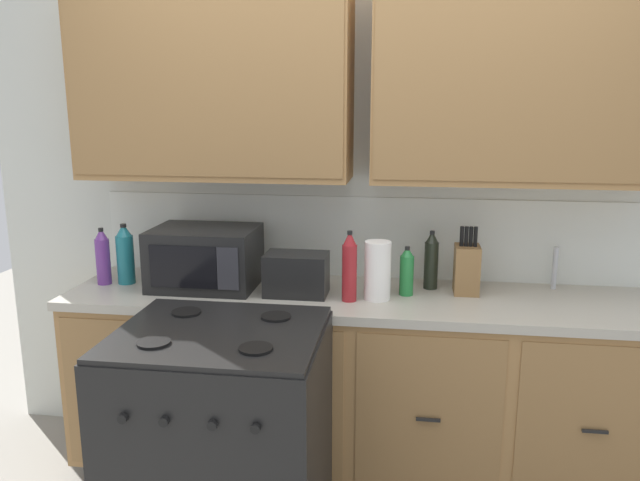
% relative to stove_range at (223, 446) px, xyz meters
% --- Properties ---
extents(wall_unit, '(3.82, 0.40, 2.44)m').
position_rel_stove_range_xyz_m(wall_unit, '(0.46, 0.83, 1.17)').
color(wall_unit, silver).
rests_on(wall_unit, ground_plane).
extents(counter_run, '(2.65, 0.64, 0.90)m').
position_rel_stove_range_xyz_m(counter_run, '(0.46, 0.63, -0.01)').
color(counter_run, black).
rests_on(counter_run, ground_plane).
extents(stove_range, '(0.76, 0.68, 0.95)m').
position_rel_stove_range_xyz_m(stove_range, '(0.00, 0.00, 0.00)').
color(stove_range, black).
rests_on(stove_range, ground_plane).
extents(microwave, '(0.48, 0.37, 0.28)m').
position_rel_stove_range_xyz_m(microwave, '(-0.26, 0.65, 0.57)').
color(microwave, black).
rests_on(microwave, counter_run).
extents(toaster, '(0.28, 0.18, 0.19)m').
position_rel_stove_range_xyz_m(toaster, '(0.18, 0.58, 0.53)').
color(toaster, black).
rests_on(toaster, counter_run).
extents(knife_block, '(0.11, 0.14, 0.31)m').
position_rel_stove_range_xyz_m(knife_block, '(0.94, 0.72, 0.55)').
color(knife_block, olive).
rests_on(knife_block, counter_run).
extents(sink_faucet, '(0.02, 0.02, 0.20)m').
position_rel_stove_range_xyz_m(sink_faucet, '(1.35, 0.84, 0.53)').
color(sink_faucet, '#B2B5BA').
rests_on(sink_faucet, counter_run).
extents(paper_towel_roll, '(0.12, 0.12, 0.26)m').
position_rel_stove_range_xyz_m(paper_towel_roll, '(0.55, 0.57, 0.56)').
color(paper_towel_roll, white).
rests_on(paper_towel_roll, counter_run).
extents(bottle_dark, '(0.06, 0.06, 0.27)m').
position_rel_stove_range_xyz_m(bottle_dark, '(0.78, 0.77, 0.57)').
color(bottle_dark, black).
rests_on(bottle_dark, counter_run).
extents(bottle_teal, '(0.08, 0.08, 0.29)m').
position_rel_stove_range_xyz_m(bottle_teal, '(-0.66, 0.65, 0.57)').
color(bottle_teal, '#1E707A').
rests_on(bottle_teal, counter_run).
extents(bottle_red, '(0.06, 0.06, 0.31)m').
position_rel_stove_range_xyz_m(bottle_red, '(0.43, 0.53, 0.58)').
color(bottle_red, maroon).
rests_on(bottle_red, counter_run).
extents(bottle_violet, '(0.07, 0.07, 0.27)m').
position_rel_stove_range_xyz_m(bottle_violet, '(-0.76, 0.62, 0.56)').
color(bottle_violet, '#663384').
rests_on(bottle_violet, counter_run).
extents(bottle_green, '(0.06, 0.06, 0.22)m').
position_rel_stove_range_xyz_m(bottle_green, '(0.67, 0.65, 0.54)').
color(bottle_green, '#237A38').
rests_on(bottle_green, counter_run).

